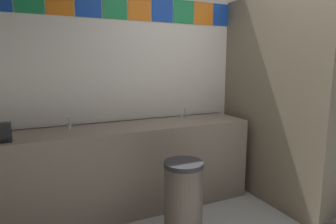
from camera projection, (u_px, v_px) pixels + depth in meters
The scene contains 8 objects.
wall_back at pixel (201, 69), 3.53m from camera, with size 4.52×0.09×2.87m.
vanity_counter at pixel (135, 166), 3.00m from camera, with size 2.46×0.57×0.89m.
faucet_left at pixel (69, 124), 2.74m from camera, with size 0.04×0.10×0.14m.
faucet_right at pixel (183, 114), 3.25m from camera, with size 0.04×0.10×0.14m.
soap_dispenser at pixel (5, 132), 2.29m from camera, with size 0.09×0.09×0.16m.
stall_divider at pixel (298, 103), 2.88m from camera, with size 0.92×1.46×2.24m.
toilet at pixel (273, 159), 3.67m from camera, with size 0.39×0.49×0.74m.
trash_bin at pixel (183, 202), 2.43m from camera, with size 0.33×0.33×0.71m.
Camera 1 is at (-1.87, -1.39, 1.51)m, focal length 30.67 mm.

